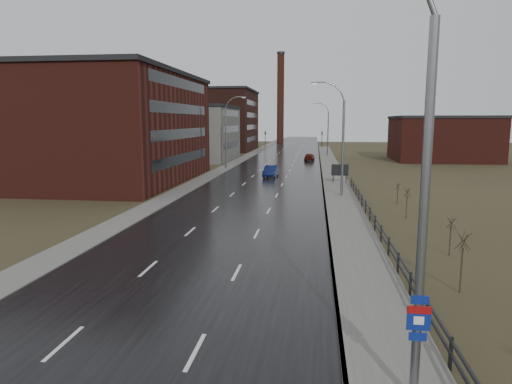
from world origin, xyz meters
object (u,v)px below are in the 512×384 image
(car_near, at_px, (271,172))
(car_far, at_px, (309,157))
(billboard, at_px, (340,171))
(streetlight_main, at_px, (412,182))

(car_near, xyz_separation_m, car_far, (4.85, 25.86, -0.02))
(billboard, distance_m, car_near, 10.65)
(car_near, bearing_deg, streetlight_main, -77.11)
(car_far, bearing_deg, streetlight_main, 96.73)
(billboard, bearing_deg, car_near, 146.57)
(streetlight_main, distance_m, car_near, 50.45)
(streetlight_main, xyz_separation_m, car_near, (-8.23, 49.50, -5.29))
(billboard, distance_m, car_far, 31.97)
(car_near, relative_size, car_far, 1.07)
(streetlight_main, bearing_deg, car_far, 92.57)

